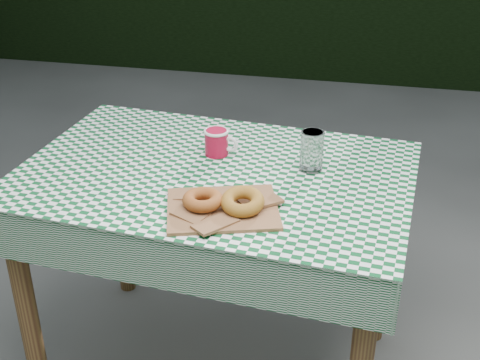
# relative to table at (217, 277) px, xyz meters

# --- Properties ---
(ground) EXTENTS (60.00, 60.00, 0.00)m
(ground) POSITION_rel_table_xyz_m (0.05, 0.19, -0.38)
(ground) COLOR #494944
(ground) RESTS_ON ground
(table) EXTENTS (1.17, 0.83, 0.75)m
(table) POSITION_rel_table_xyz_m (0.00, 0.00, 0.00)
(table) COLOR #55311D
(table) RESTS_ON ground
(tablecloth) EXTENTS (1.19, 0.86, 0.01)m
(tablecloth) POSITION_rel_table_xyz_m (0.00, 0.00, 0.38)
(tablecloth) COLOR #0B4821
(tablecloth) RESTS_ON table
(paper_bag) EXTENTS (0.34, 0.30, 0.02)m
(paper_bag) POSITION_rel_table_xyz_m (0.07, -0.21, 0.39)
(paper_bag) COLOR brown
(paper_bag) RESTS_ON tablecloth
(bagel_front) EXTENTS (0.12, 0.12, 0.03)m
(bagel_front) POSITION_rel_table_xyz_m (0.02, -0.22, 0.41)
(bagel_front) COLOR #984E1F
(bagel_front) RESTS_ON paper_bag
(bagel_back) EXTENTS (0.11, 0.11, 0.04)m
(bagel_back) POSITION_rel_table_xyz_m (0.13, -0.21, 0.41)
(bagel_back) COLOR #A36B21
(bagel_back) RESTS_ON paper_bag
(coffee_mug) EXTENTS (0.16, 0.16, 0.08)m
(coffee_mug) POSITION_rel_table_xyz_m (-0.02, 0.11, 0.42)
(coffee_mug) COLOR #AC0B2A
(coffee_mug) RESTS_ON tablecloth
(drinking_glass) EXTENTS (0.09, 0.09, 0.12)m
(drinking_glass) POSITION_rel_table_xyz_m (0.27, 0.07, 0.44)
(drinking_glass) COLOR silver
(drinking_glass) RESTS_ON tablecloth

